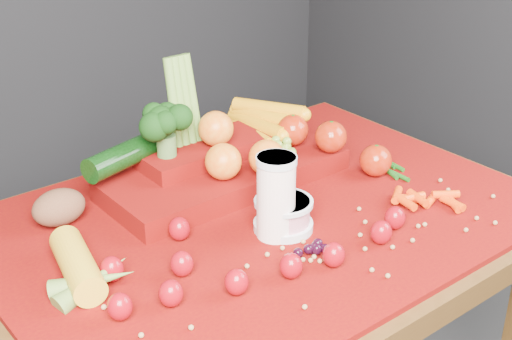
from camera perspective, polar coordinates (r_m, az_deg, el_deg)
table at (r=1.46m, az=0.49°, el=-7.16°), size 1.10×0.80×0.75m
red_cloth at (r=1.41m, az=0.51°, el=-3.72°), size 1.05×0.75×0.01m
milk_glass at (r=1.29m, az=1.61°, el=-1.93°), size 0.07×0.07×0.16m
yogurt_bowl at (r=1.34m, az=2.21°, el=-3.51°), size 0.11×0.11×0.06m
strawberry_scatter at (r=1.22m, az=-0.94°, el=-7.08°), size 0.58×0.28×0.05m
dark_grape_cluster at (r=1.27m, az=4.36°, el=-6.32°), size 0.06×0.05×0.03m
soybean_scatter at (r=1.28m, az=6.21°, el=-6.77°), size 0.84×0.24×0.01m
corn_ear at (r=1.21m, az=-13.28°, el=-8.28°), size 0.21×0.25×0.06m
potato at (r=1.40m, az=-15.50°, el=-2.90°), size 0.10×0.08×0.07m
baby_carrot_pile at (r=1.46m, az=13.02°, el=-2.24°), size 0.17×0.17×0.03m
green_bean_pile at (r=1.62m, az=10.42°, el=0.38°), size 0.14×0.12×0.01m
produce_mound at (r=1.51m, az=-2.21°, el=1.17°), size 0.60×0.36×0.27m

